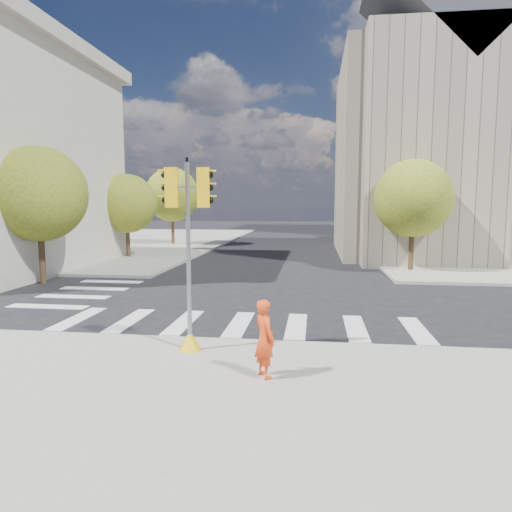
{
  "coord_description": "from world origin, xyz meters",
  "views": [
    {
      "loc": [
        2.22,
        -15.83,
        3.79
      ],
      "look_at": [
        0.35,
        -1.37,
        2.1
      ],
      "focal_mm": 32.0,
      "sensor_mm": 36.0,
      "label": 1
    }
  ],
  "objects": [
    {
      "name": "ground",
      "position": [
        0.0,
        0.0,
        0.0
      ],
      "size": [
        160.0,
        160.0,
        0.0
      ],
      "primitive_type": "plane",
      "color": "black",
      "rests_on": "ground"
    },
    {
      "name": "sidewalk_far_left",
      "position": [
        -20.0,
        26.0,
        0.07
      ],
      "size": [
        28.0,
        40.0,
        0.15
      ],
      "primitive_type": "cube",
      "color": "gray",
      "rests_on": "ground"
    },
    {
      "name": "civic_building",
      "position": [
        15.59,
        19.12,
        7.26
      ],
      "size": [
        26.0,
        16.0,
        19.39
      ],
      "color": "gray",
      "rests_on": "ground"
    },
    {
      "name": "office_tower",
      "position": [
        22.0,
        42.0,
        15.0
      ],
      "size": [
        20.0,
        18.0,
        30.0
      ],
      "primitive_type": "cube",
      "color": "#9EA0A3",
      "rests_on": "ground"
    },
    {
      "name": "tree_lw_near",
      "position": [
        -10.5,
        4.0,
        4.2
      ],
      "size": [
        4.4,
        4.4,
        6.41
      ],
      "color": "#382616",
      "rests_on": "ground"
    },
    {
      "name": "tree_lw_mid",
      "position": [
        -10.5,
        14.0,
        3.76
      ],
      "size": [
        4.0,
        4.0,
        5.77
      ],
      "color": "#382616",
      "rests_on": "ground"
    },
    {
      "name": "tree_lw_far",
      "position": [
        -10.5,
        24.0,
        4.54
      ],
      "size": [
        4.8,
        4.8,
        6.95
      ],
      "color": "#382616",
      "rests_on": "ground"
    },
    {
      "name": "tree_re_near",
      "position": [
        7.5,
        10.0,
        4.05
      ],
      "size": [
        4.2,
        4.2,
        6.16
      ],
      "color": "#382616",
      "rests_on": "ground"
    },
    {
      "name": "tree_re_mid",
      "position": [
        7.5,
        22.0,
        4.35
      ],
      "size": [
        4.6,
        4.6,
        6.66
      ],
      "color": "#382616",
      "rests_on": "ground"
    },
    {
      "name": "tree_re_far",
      "position": [
        7.5,
        34.0,
        3.87
      ],
      "size": [
        4.0,
        4.0,
        5.88
      ],
      "color": "#382616",
      "rests_on": "ground"
    },
    {
      "name": "lamp_near",
      "position": [
        8.0,
        14.0,
        4.58
      ],
      "size": [
        0.35,
        0.18,
        8.11
      ],
      "color": "black",
      "rests_on": "sidewalk_far_right"
    },
    {
      "name": "lamp_far",
      "position": [
        8.0,
        28.0,
        4.58
      ],
      "size": [
        0.35,
        0.18,
        8.11
      ],
      "color": "black",
      "rests_on": "sidewalk_far_right"
    },
    {
      "name": "traffic_signal",
      "position": [
        -0.82,
        -5.1,
        2.16
      ],
      "size": [
        1.08,
        0.56,
        4.72
      ],
      "rotation": [
        0.0,
        0.0,
        0.17
      ],
      "color": "yellow",
      "rests_on": "sidewalk_near"
    },
    {
      "name": "photographer",
      "position": [
        1.21,
        -6.63,
        0.98
      ],
      "size": [
        0.68,
        0.72,
        1.66
      ],
      "primitive_type": "imported",
      "rotation": [
        0.0,
        0.0,
        2.2
      ],
      "color": "#E84015",
      "rests_on": "sidewalk_near"
    }
  ]
}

